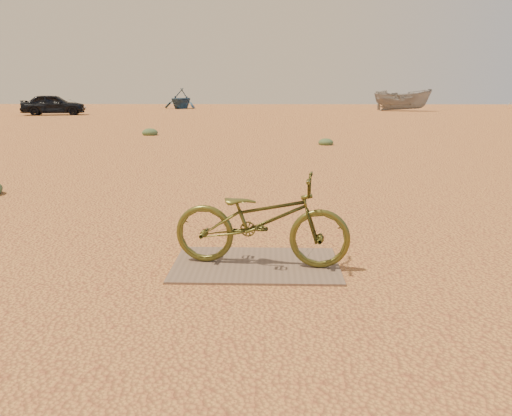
{
  "coord_description": "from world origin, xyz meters",
  "views": [
    {
      "loc": [
        0.61,
        -4.73,
        1.74
      ],
      "look_at": [
        0.47,
        0.08,
        0.6
      ],
      "focal_mm": 35.0,
      "sensor_mm": 36.0,
      "label": 1
    }
  ],
  "objects_px": {
    "bicycle": "(261,220)",
    "car": "(53,105)",
    "plywood_board": "(256,265)",
    "boat_mid_right": "(402,100)",
    "boat_far_left": "(181,98)",
    "boat_near_left": "(62,105)"
  },
  "relations": [
    {
      "from": "bicycle",
      "to": "boat_near_left",
      "type": "relative_size",
      "value": 0.34
    },
    {
      "from": "boat_near_left",
      "to": "boat_far_left",
      "type": "distance_m",
      "value": 10.89
    },
    {
      "from": "bicycle",
      "to": "car",
      "type": "relative_size",
      "value": 0.41
    },
    {
      "from": "bicycle",
      "to": "boat_far_left",
      "type": "xyz_separation_m",
      "value": [
        -8.63,
        43.97,
        0.49
      ]
    },
    {
      "from": "bicycle",
      "to": "boat_mid_right",
      "type": "relative_size",
      "value": 0.37
    },
    {
      "from": "plywood_board",
      "to": "boat_mid_right",
      "type": "distance_m",
      "value": 40.68
    },
    {
      "from": "boat_far_left",
      "to": "boat_mid_right",
      "type": "relative_size",
      "value": 0.78
    },
    {
      "from": "plywood_board",
      "to": "boat_mid_right",
      "type": "relative_size",
      "value": 0.35
    },
    {
      "from": "plywood_board",
      "to": "boat_far_left",
      "type": "xyz_separation_m",
      "value": [
        -8.57,
        43.96,
        0.96
      ]
    },
    {
      "from": "plywood_board",
      "to": "car",
      "type": "distance_m",
      "value": 34.76
    },
    {
      "from": "boat_near_left",
      "to": "boat_mid_right",
      "type": "distance_m",
      "value": 29.16
    },
    {
      "from": "car",
      "to": "boat_far_left",
      "type": "xyz_separation_m",
      "value": [
        6.89,
        12.83,
        0.24
      ]
    },
    {
      "from": "boat_far_left",
      "to": "car",
      "type": "bearing_deg",
      "value": -101.76
    },
    {
      "from": "boat_mid_right",
      "to": "boat_near_left",
      "type": "bearing_deg",
      "value": 109.49
    },
    {
      "from": "plywood_board",
      "to": "boat_far_left",
      "type": "relative_size",
      "value": 0.45
    },
    {
      "from": "plywood_board",
      "to": "bicycle",
      "type": "xyz_separation_m",
      "value": [
        0.05,
        -0.01,
        0.47
      ]
    },
    {
      "from": "bicycle",
      "to": "boat_far_left",
      "type": "distance_m",
      "value": 44.81
    },
    {
      "from": "bicycle",
      "to": "boat_near_left",
      "type": "distance_m",
      "value": 42.22
    },
    {
      "from": "boat_mid_right",
      "to": "boat_far_left",
      "type": "bearing_deg",
      "value": 94.04
    },
    {
      "from": "plywood_board",
      "to": "boat_far_left",
      "type": "height_order",
      "value": "boat_far_left"
    },
    {
      "from": "car",
      "to": "boat_near_left",
      "type": "relative_size",
      "value": 0.84
    },
    {
      "from": "boat_near_left",
      "to": "boat_mid_right",
      "type": "relative_size",
      "value": 1.09
    }
  ]
}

